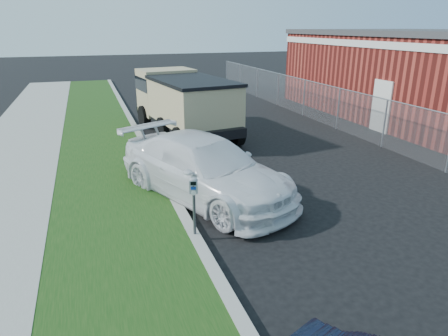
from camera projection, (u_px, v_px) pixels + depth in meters
name	position (u px, v px, depth m)	size (l,w,h in m)	color
ground	(291.00, 213.00, 9.87)	(120.00, 120.00, 0.00)	black
streetside	(53.00, 209.00, 9.93)	(6.12, 50.00, 0.15)	gray
chainlink_fence	(339.00, 101.00, 17.51)	(0.06, 30.06, 30.00)	slate
brick_building	(432.00, 73.00, 19.94)	(9.20, 14.20, 4.17)	maroon
parking_meter	(194.00, 194.00, 8.25)	(0.21, 0.17, 1.31)	#3F4247
white_wagon	(202.00, 167.00, 10.61)	(2.26, 5.56, 1.61)	white
dump_truck	(182.00, 101.00, 16.60)	(3.34, 6.74, 2.53)	black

